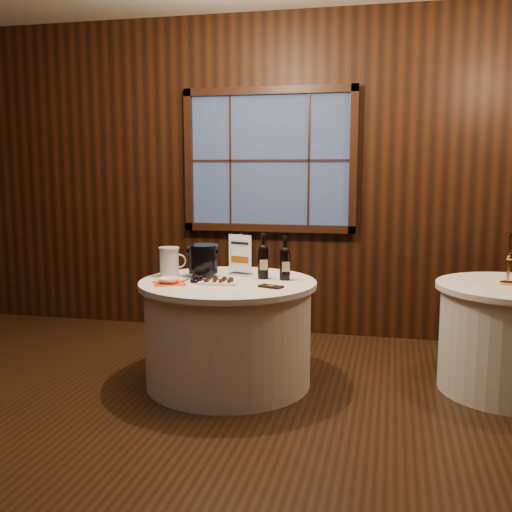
% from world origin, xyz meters
% --- Properties ---
extents(ground, '(6.00, 6.00, 0.00)m').
position_xyz_m(ground, '(0.00, 0.00, 0.00)').
color(ground, black).
rests_on(ground, ground).
extents(back_wall, '(6.00, 0.10, 3.00)m').
position_xyz_m(back_wall, '(0.00, 2.48, 1.54)').
color(back_wall, black).
rests_on(back_wall, ground).
extents(main_table, '(1.28, 1.28, 0.77)m').
position_xyz_m(main_table, '(0.00, 1.00, 0.39)').
color(main_table, silver).
rests_on(main_table, ground).
extents(sign_stand, '(0.19, 0.14, 0.32)m').
position_xyz_m(sign_stand, '(0.04, 1.24, 0.88)').
color(sign_stand, '#AFB0B6').
rests_on(sign_stand, main_table).
extents(port_bottle_left, '(0.08, 0.09, 0.34)m').
position_xyz_m(port_bottle_left, '(0.23, 1.14, 0.92)').
color(port_bottle_left, black).
rests_on(port_bottle_left, main_table).
extents(port_bottle_right, '(0.08, 0.09, 0.32)m').
position_xyz_m(port_bottle_right, '(0.40, 1.13, 0.91)').
color(port_bottle_right, black).
rests_on(port_bottle_right, main_table).
extents(ice_bucket, '(0.24, 0.24, 0.24)m').
position_xyz_m(ice_bucket, '(-0.23, 1.13, 0.90)').
color(ice_bucket, black).
rests_on(ice_bucket, main_table).
extents(chocolate_plate, '(0.29, 0.21, 0.04)m').
position_xyz_m(chocolate_plate, '(-0.03, 0.89, 0.79)').
color(chocolate_plate, white).
rests_on(chocolate_plate, main_table).
extents(chocolate_box, '(0.18, 0.13, 0.01)m').
position_xyz_m(chocolate_box, '(0.35, 0.83, 0.78)').
color(chocolate_box, black).
rests_on(chocolate_box, main_table).
extents(grape_bunch, '(0.19, 0.09, 0.04)m').
position_xyz_m(grape_bunch, '(-0.19, 0.87, 0.79)').
color(grape_bunch, black).
rests_on(grape_bunch, main_table).
extents(glass_pitcher, '(0.20, 0.16, 0.22)m').
position_xyz_m(glass_pitcher, '(-0.47, 1.07, 0.88)').
color(glass_pitcher, white).
rests_on(glass_pitcher, main_table).
extents(orange_napkin, '(0.30, 0.30, 0.00)m').
position_xyz_m(orange_napkin, '(-0.37, 0.81, 0.77)').
color(orange_napkin, '#F14614').
rests_on(orange_napkin, main_table).
extents(cracker_bowl, '(0.16, 0.16, 0.04)m').
position_xyz_m(cracker_bowl, '(-0.37, 0.81, 0.79)').
color(cracker_bowl, white).
rests_on(cracker_bowl, orange_napkin).
extents(brass_candlestick, '(0.10, 0.10, 0.37)m').
position_xyz_m(brass_candlestick, '(1.94, 1.30, 0.90)').
color(brass_candlestick, '#C1823C').
rests_on(brass_candlestick, side_table).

